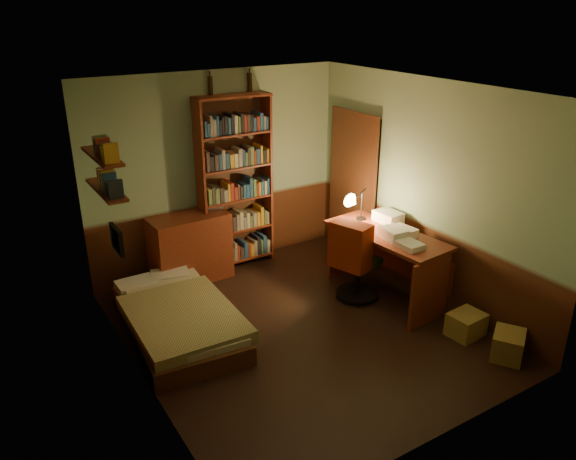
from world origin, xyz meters
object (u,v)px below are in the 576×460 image
desk_lamp (362,198)px  cardboard_box_b (466,325)px  dresser (190,248)px  office_chair (359,259)px  mini_stereo (212,202)px  desk (385,265)px  bed (177,309)px  bookshelf (235,184)px  cardboard_box_a (508,345)px

desk_lamp → cardboard_box_b: size_ratio=1.52×
dresser → office_chair: (1.54, -1.51, 0.07)m
dresser → mini_stereo: 0.66m
dresser → desk: size_ratio=0.64×
mini_stereo → office_chair: 2.04m
mini_stereo → cardboard_box_b: 3.45m
bed → mini_stereo: size_ratio=7.18×
bookshelf → cardboard_box_a: 3.79m
dresser → mini_stereo: (0.40, 0.12, 0.51)m
desk_lamp → cardboard_box_a: 2.40m
mini_stereo → cardboard_box_a: (1.65, -3.44, -0.81)m
desk → bookshelf: bearing=116.8°
bookshelf → desk_lamp: 1.67m
bookshelf → cardboard_box_b: (1.28, -2.90, -1.02)m
bookshelf → office_chair: 1.91m
bookshelf → office_chair: bearing=-60.2°
bed → bookshelf: (1.34, 1.19, 0.87)m
bookshelf → desk_lamp: (1.13, -1.22, -0.04)m
mini_stereo → bookshelf: size_ratio=0.11×
desk → dresser: bearing=132.0°
desk → cardboard_box_b: 1.21m
bed → desk: 2.52m
desk_lamp → cardboard_box_a: bearing=-87.8°
cardboard_box_a → cardboard_box_b: 0.51m
cardboard_box_a → cardboard_box_b: size_ratio=1.00×
bed → cardboard_box_b: bearing=-28.3°
desk → office_chair: (-0.29, 0.14, 0.10)m
bed → dresser: size_ratio=1.90×
mini_stereo → dresser: bearing=-145.8°
dresser → desk_lamp: size_ratio=1.78×
desk → desk_lamp: desk_lamp is taller
cardboard_box_a → desk_lamp: bearing=95.2°
dresser → cardboard_box_b: size_ratio=2.70×
office_chair → cardboard_box_b: (0.46, -1.30, -0.38)m
bed → desk: (2.45, -0.55, 0.13)m
bed → bookshelf: bookshelf is taller
mini_stereo → desk: (1.43, -1.78, -0.54)m
bed → bookshelf: 1.99m
desk → cardboard_box_b: desk is taller
cardboard_box_b → dresser: bearing=125.4°
desk → office_chair: bearing=148.5°
mini_stereo → office_chair: (1.14, -1.64, -0.44)m
dresser → desk_lamp: (1.85, -1.14, 0.67)m
bed → desk_lamp: bearing=4.0°
dresser → cardboard_box_a: size_ratio=2.69×
bookshelf → desk: 2.19m
mini_stereo → desk_lamp: (1.45, -1.26, 0.16)m
dresser → cardboard_box_b: dresser is taller
mini_stereo → cardboard_box_b: (1.60, -2.94, -0.82)m
desk → cardboard_box_b: (0.17, -1.16, -0.28)m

